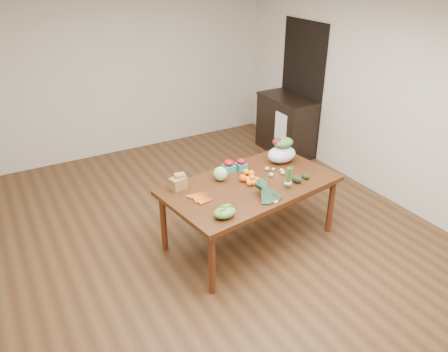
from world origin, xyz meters
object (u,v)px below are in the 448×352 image
dining_table (250,212)px  paper_bag (178,182)px  asparagus_bundle (288,178)px  kale_bunch (269,192)px  mandarin_cluster (252,179)px  salad_bag (282,151)px  cabbage (221,174)px  cabinet (286,125)px

dining_table → paper_bag: 0.91m
asparagus_bundle → kale_bunch: bearing=-171.5°
mandarin_cluster → salad_bag: salad_bag is taller
cabbage → mandarin_cluster: cabbage is taller
paper_bag → salad_bag: bearing=-0.0°
mandarin_cluster → paper_bag: bearing=159.5°
kale_bunch → asparagus_bundle: asparagus_bundle is taller
paper_bag → cabinet: bearing=30.8°
paper_bag → salad_bag: salad_bag is taller
mandarin_cluster → asparagus_bundle: (0.27, -0.28, 0.07)m
asparagus_bundle → salad_bag: (0.33, 0.56, 0.01)m
paper_bag → salad_bag: (1.36, -0.00, 0.06)m
paper_bag → dining_table: bearing=-20.6°
paper_bag → kale_bunch: size_ratio=0.56×
cabbage → kale_bunch: size_ratio=0.39×
cabbage → mandarin_cluster: 0.35m
dining_table → salad_bag: size_ratio=5.30×
mandarin_cluster → salad_bag: size_ratio=0.50×
mandarin_cluster → cabbage: bearing=138.8°
dining_table → asparagus_bundle: bearing=-53.5°
dining_table → paper_bag: (-0.74, 0.28, 0.45)m
paper_bag → asparagus_bundle: size_ratio=0.89×
cabinet → cabbage: bearing=-142.9°
dining_table → cabinet: size_ratio=1.86×
cabinet → mandarin_cluster: size_ratio=5.67×
salad_bag → dining_table: bearing=-155.6°
dining_table → asparagus_bundle: (0.28, -0.29, 0.50)m
dining_table → asparagus_bundle: asparagus_bundle is taller
cabinet → paper_bag: size_ratio=4.59×
cabinet → cabbage: cabinet is taller
cabinet → paper_bag: cabinet is taller
dining_table → cabbage: bearing=129.4°
cabbage → asparagus_bundle: (0.54, -0.52, 0.05)m
kale_bunch → asparagus_bundle: size_ratio=1.60×
dining_table → mandarin_cluster: bearing=-20.8°
cabinet → kale_bunch: size_ratio=2.55×
kale_bunch → salad_bag: (0.64, 0.66, 0.06)m
mandarin_cluster → kale_bunch: size_ratio=0.45×
cabbage → kale_bunch: kale_bunch is taller
paper_bag → mandarin_cluster: (0.76, -0.28, -0.03)m
paper_bag → asparagus_bundle: bearing=-28.9°
cabinet → mandarin_cluster: 2.65m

